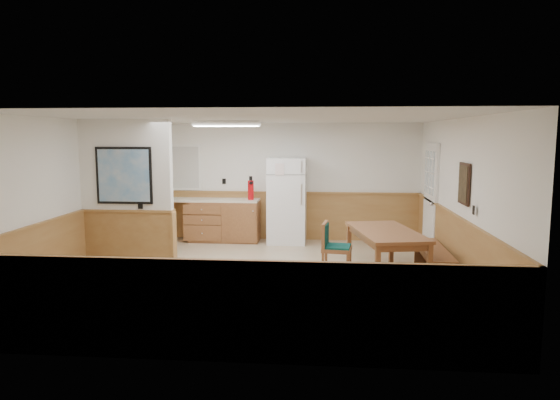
# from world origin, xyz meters

# --- Properties ---
(ground) EXTENTS (6.00, 6.00, 0.00)m
(ground) POSITION_xyz_m (0.00, 0.00, 0.00)
(ground) COLOR tan
(ground) RESTS_ON ground
(ceiling) EXTENTS (6.00, 6.00, 0.02)m
(ceiling) POSITION_xyz_m (0.00, 0.00, 2.50)
(ceiling) COLOR silver
(ceiling) RESTS_ON back_wall
(back_wall) EXTENTS (6.00, 0.02, 2.50)m
(back_wall) POSITION_xyz_m (0.00, 3.00, 1.25)
(back_wall) COLOR white
(back_wall) RESTS_ON ground
(right_wall) EXTENTS (0.02, 6.00, 2.50)m
(right_wall) POSITION_xyz_m (3.00, 0.00, 1.25)
(right_wall) COLOR white
(right_wall) RESTS_ON ground
(left_wall) EXTENTS (0.02, 6.00, 2.50)m
(left_wall) POSITION_xyz_m (-3.00, 0.00, 1.25)
(left_wall) COLOR white
(left_wall) RESTS_ON ground
(wainscot_back) EXTENTS (6.00, 0.04, 1.00)m
(wainscot_back) POSITION_xyz_m (0.00, 2.98, 0.50)
(wainscot_back) COLOR #AE8145
(wainscot_back) RESTS_ON ground
(wainscot_right) EXTENTS (0.04, 6.00, 1.00)m
(wainscot_right) POSITION_xyz_m (2.98, 0.00, 0.50)
(wainscot_right) COLOR #AE8145
(wainscot_right) RESTS_ON ground
(wainscot_left) EXTENTS (0.04, 6.00, 1.00)m
(wainscot_left) POSITION_xyz_m (-2.98, 0.00, 0.50)
(wainscot_left) COLOR #AE8145
(wainscot_left) RESTS_ON ground
(partition_wall) EXTENTS (1.50, 0.20, 2.50)m
(partition_wall) POSITION_xyz_m (-2.25, 0.19, 1.23)
(partition_wall) COLOR white
(partition_wall) RESTS_ON ground
(kitchen_counter) EXTENTS (2.20, 0.61, 1.00)m
(kitchen_counter) POSITION_xyz_m (-1.21, 2.68, 0.46)
(kitchen_counter) COLOR brown
(kitchen_counter) RESTS_ON ground
(exterior_door) EXTENTS (0.07, 1.02, 2.15)m
(exterior_door) POSITION_xyz_m (2.96, 1.90, 1.05)
(exterior_door) COLOR white
(exterior_door) RESTS_ON ground
(kitchen_window) EXTENTS (0.80, 0.04, 1.00)m
(kitchen_window) POSITION_xyz_m (-2.10, 2.98, 1.55)
(kitchen_window) COLOR white
(kitchen_window) RESTS_ON back_wall
(wall_painting) EXTENTS (0.04, 0.50, 0.60)m
(wall_painting) POSITION_xyz_m (2.97, -0.30, 1.55)
(wall_painting) COLOR black
(wall_painting) RESTS_ON right_wall
(fluorescent_fixture) EXTENTS (1.20, 0.30, 0.09)m
(fluorescent_fixture) POSITION_xyz_m (-0.80, 1.30, 2.45)
(fluorescent_fixture) COLOR white
(fluorescent_fixture) RESTS_ON ceiling
(refrigerator) EXTENTS (0.79, 0.72, 1.78)m
(refrigerator) POSITION_xyz_m (0.20, 2.63, 0.89)
(refrigerator) COLOR white
(refrigerator) RESTS_ON ground
(dining_table) EXTENTS (1.21, 1.91, 0.75)m
(dining_table) POSITION_xyz_m (1.94, 0.22, 0.66)
(dining_table) COLOR brown
(dining_table) RESTS_ON ground
(dining_bench) EXTENTS (0.42, 1.71, 0.45)m
(dining_bench) POSITION_xyz_m (2.72, 0.30, 0.35)
(dining_bench) COLOR brown
(dining_bench) RESTS_ON ground
(dining_chair) EXTENTS (0.69, 0.51, 0.85)m
(dining_chair) POSITION_xyz_m (1.09, 0.29, 0.49)
(dining_chair) COLOR brown
(dining_chair) RESTS_ON ground
(fire_extinguisher) EXTENTS (0.14, 0.14, 0.49)m
(fire_extinguisher) POSITION_xyz_m (-0.56, 2.63, 1.12)
(fire_extinguisher) COLOR #BA0910
(fire_extinguisher) RESTS_ON kitchen_counter
(soap_bottle) EXTENTS (0.09, 0.09, 0.25)m
(soap_bottle) POSITION_xyz_m (-2.29, 2.70, 1.02)
(soap_bottle) COLOR #1A8F34
(soap_bottle) RESTS_ON kitchen_counter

